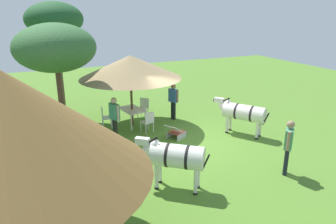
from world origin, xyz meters
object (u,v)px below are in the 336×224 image
(guest_behind_table, at_px, (173,98))
(standing_watcher, at_px, (288,143))
(acacia_tree_behind_hut, at_px, (54,20))
(striped_lounge_chair, at_px, (176,132))
(zebra_nearest_camera, at_px, (243,113))
(acacia_tree_far_lawn, at_px, (55,48))
(guest_beside_umbrella, at_px, (114,115))
(thatched_hut, at_px, (13,159))
(patio_dining_table, at_px, (132,111))
(shade_umbrella, at_px, (130,67))
(patio_chair_near_hut, at_px, (144,106))
(patio_chair_near_lawn, at_px, (105,116))
(zebra_by_umbrella, at_px, (175,156))
(patio_chair_west_end, at_px, (148,121))

(guest_behind_table, xyz_separation_m, standing_watcher, (-6.09, -0.99, 0.05))
(standing_watcher, bearing_deg, acacia_tree_behind_hut, 81.62)
(acacia_tree_behind_hut, bearing_deg, striped_lounge_chair, -140.44)
(zebra_nearest_camera, bearing_deg, standing_watcher, -136.19)
(zebra_nearest_camera, height_order, acacia_tree_far_lawn, acacia_tree_far_lawn)
(guest_beside_umbrella, bearing_deg, thatched_hut, 132.32)
(zebra_nearest_camera, bearing_deg, patio_dining_table, 109.79)
(guest_behind_table, bearing_deg, shade_umbrella, 69.32)
(shade_umbrella, height_order, patio_chair_near_hut, shade_umbrella)
(guest_beside_umbrella, bearing_deg, zebra_nearest_camera, -124.13)
(shade_umbrella, distance_m, patio_dining_table, 1.94)
(striped_lounge_chair, bearing_deg, acacia_tree_behind_hut, -170.35)
(guest_behind_table, distance_m, standing_watcher, 6.17)
(patio_chair_near_hut, relative_size, standing_watcher, 0.51)
(patio_chair_near_hut, relative_size, guest_behind_table, 0.54)
(patio_dining_table, xyz_separation_m, acacia_tree_behind_hut, (2.38, 2.60, 3.76))
(acacia_tree_far_lawn, bearing_deg, guest_behind_table, -81.00)
(guest_beside_umbrella, height_order, zebra_nearest_camera, guest_beside_umbrella)
(patio_chair_near_hut, relative_size, acacia_tree_behind_hut, 0.17)
(patio_dining_table, relative_size, acacia_tree_far_lawn, 0.31)
(thatched_hut, xyz_separation_m, patio_dining_table, (6.65, -4.41, -1.62))
(patio_chair_near_lawn, bearing_deg, striped_lounge_chair, 53.56)
(patio_chair_near_hut, bearing_deg, zebra_nearest_camera, 173.59)
(zebra_nearest_camera, height_order, zebra_by_umbrella, zebra_by_umbrella)
(patio_chair_near_hut, xyz_separation_m, patio_chair_near_lawn, (-0.65, 2.00, 0.00))
(patio_chair_west_end, height_order, acacia_tree_behind_hut, acacia_tree_behind_hut)
(patio_chair_near_hut, height_order, guest_behind_table, guest_behind_table)
(shade_umbrella, relative_size, acacia_tree_far_lawn, 0.96)
(shade_umbrella, bearing_deg, acacia_tree_behind_hut, 47.54)
(patio_dining_table, relative_size, patio_chair_west_end, 1.56)
(shade_umbrella, height_order, guest_beside_umbrella, shade_umbrella)
(thatched_hut, relative_size, patio_dining_table, 3.71)
(striped_lounge_chair, bearing_deg, thatched_hut, -80.38)
(zebra_nearest_camera, bearing_deg, acacia_tree_far_lawn, 129.99)
(guest_beside_umbrella, relative_size, guest_behind_table, 1.03)
(patio_chair_near_lawn, xyz_separation_m, guest_behind_table, (-0.18, -3.15, 0.48))
(acacia_tree_behind_hut, bearing_deg, shade_umbrella, -132.46)
(zebra_nearest_camera, bearing_deg, acacia_tree_behind_hut, 107.58)
(patio_chair_near_lawn, bearing_deg, acacia_tree_behind_hut, -138.08)
(standing_watcher, xyz_separation_m, acacia_tree_behind_hut, (8.47, 5.57, 3.35))
(guest_behind_table, bearing_deg, patio_dining_table, 69.32)
(thatched_hut, distance_m, zebra_by_umbrella, 4.30)
(shade_umbrella, distance_m, acacia_tree_behind_hut, 3.97)
(zebra_by_umbrella, bearing_deg, patio_chair_near_hut, 26.95)
(thatched_hut, distance_m, patio_dining_table, 8.14)
(standing_watcher, bearing_deg, guest_beside_umbrella, 88.52)
(shade_umbrella, xyz_separation_m, zebra_nearest_camera, (-2.85, -3.74, -1.66))
(shade_umbrella, height_order, patio_chair_near_lawn, shade_umbrella)
(acacia_tree_behind_hut, bearing_deg, patio_chair_near_lawn, -146.85)
(shade_umbrella, distance_m, zebra_nearest_camera, 4.98)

